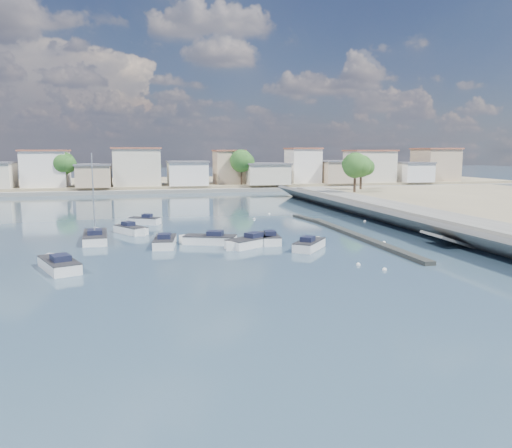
{
  "coord_description": "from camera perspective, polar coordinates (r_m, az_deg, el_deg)",
  "views": [
    {
      "loc": [
        -15.31,
        -37.01,
        8.95
      ],
      "look_at": [
        -3.25,
        13.08,
        1.4
      ],
      "focal_mm": 35.0,
      "sensor_mm": 36.0,
      "label": 1
    }
  ],
  "objects": [
    {
      "name": "ground",
      "position": [
        79.02,
        -2.27,
        1.83
      ],
      "size": [
        400.0,
        400.0,
        0.0
      ],
      "primitive_type": "plane",
      "color": "#2B4257",
      "rests_on": "ground"
    },
    {
      "name": "seawall_walkway",
      "position": [
        60.9,
        20.34,
        0.22
      ],
      "size": [
        5.0,
        90.0,
        1.8
      ],
      "primitive_type": "cube",
      "color": "slate",
      "rests_on": "ground"
    },
    {
      "name": "breakwater",
      "position": [
        55.14,
        10.42,
        -0.96
      ],
      "size": [
        2.0,
        31.02,
        0.35
      ],
      "color": "black",
      "rests_on": "ground"
    },
    {
      "name": "far_shore_land",
      "position": [
        130.17,
        -6.77,
        4.65
      ],
      "size": [
        160.0,
        40.0,
        1.4
      ],
      "primitive_type": "cube",
      "color": "gray",
      "rests_on": "ground"
    },
    {
      "name": "far_shore_quay",
      "position": [
        109.42,
        -5.46,
        3.82
      ],
      "size": [
        160.0,
        2.5,
        0.8
      ],
      "primitive_type": "cube",
      "color": "slate",
      "rests_on": "ground"
    },
    {
      "name": "far_town",
      "position": [
        116.93,
        -0.67,
        6.37
      ],
      "size": [
        113.01,
        12.8,
        8.35
      ],
      "color": "beige",
      "rests_on": "far_shore_land"
    },
    {
      "name": "shore_trees",
      "position": [
        107.78,
        -0.86,
        6.89
      ],
      "size": [
        74.56,
        38.32,
        7.92
      ],
      "color": "#38281E",
      "rests_on": "ground"
    },
    {
      "name": "motorboat_a",
      "position": [
        40.99,
        -21.66,
        -4.33
      ],
      "size": [
        3.79,
        5.69,
        1.48
      ],
      "color": "white",
      "rests_on": "ground"
    },
    {
      "name": "motorboat_b",
      "position": [
        49.3,
        1.47,
        -1.68
      ],
      "size": [
        2.08,
        4.77,
        1.48
      ],
      "color": "white",
      "rests_on": "ground"
    },
    {
      "name": "motorboat_c",
      "position": [
        48.8,
        -5.58,
        -1.82
      ],
      "size": [
        5.6,
        3.62,
        1.48
      ],
      "color": "white",
      "rests_on": "ground"
    },
    {
      "name": "motorboat_d",
      "position": [
        46.96,
        -0.91,
        -2.18
      ],
      "size": [
        5.16,
        4.27,
        1.48
      ],
      "color": "white",
      "rests_on": "ground"
    },
    {
      "name": "motorboat_e",
      "position": [
        48.36,
        -10.34,
        -2.01
      ],
      "size": [
        2.57,
        5.43,
        1.48
      ],
      "color": "white",
      "rests_on": "ground"
    },
    {
      "name": "motorboat_f",
      "position": [
        63.23,
        -12.78,
        0.34
      ],
      "size": [
        4.08,
        3.07,
        1.48
      ],
      "color": "white",
      "rests_on": "ground"
    },
    {
      "name": "motorboat_g",
      "position": [
        56.11,
        -14.0,
        -0.7
      ],
      "size": [
        3.82,
        4.68,
        1.48
      ],
      "color": "white",
      "rests_on": "ground"
    },
    {
      "name": "motorboat_h",
      "position": [
        46.27,
        6.2,
        -2.39
      ],
      "size": [
        4.12,
        4.53,
        1.48
      ],
      "color": "white",
      "rests_on": "ground"
    },
    {
      "name": "sailboat",
      "position": [
        52.83,
        -17.89,
        -1.38
      ],
      "size": [
        2.68,
        7.45,
        9.0
      ],
      "color": "white",
      "rests_on": "ground"
    },
    {
      "name": "mooring_buoys",
      "position": [
        54.94,
        8.02,
        -1.07
      ],
      "size": [
        13.63,
        34.95,
        0.35
      ],
      "color": "white",
      "rests_on": "ground"
    }
  ]
}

